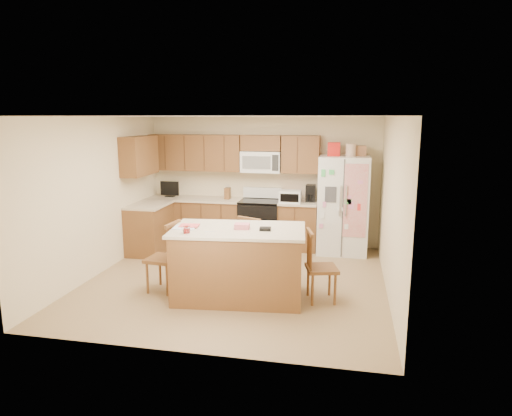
% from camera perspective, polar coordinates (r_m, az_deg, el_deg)
% --- Properties ---
extents(ground, '(4.50, 4.50, 0.00)m').
position_cam_1_polar(ground, '(7.16, -2.48, -9.04)').
color(ground, '#927457').
rests_on(ground, ground).
extents(room_shell, '(4.60, 4.60, 2.52)m').
position_cam_1_polar(room_shell, '(6.80, -2.59, 2.42)').
color(room_shell, beige).
rests_on(room_shell, ground).
extents(cabinetry, '(3.36, 1.56, 2.15)m').
position_cam_1_polar(cabinetry, '(8.85, -5.92, 1.00)').
color(cabinetry, brown).
rests_on(cabinetry, ground).
extents(stove, '(0.76, 0.65, 1.13)m').
position_cam_1_polar(stove, '(8.84, 0.51, -1.87)').
color(stove, black).
rests_on(stove, ground).
extents(refrigerator, '(0.90, 0.79, 2.04)m').
position_cam_1_polar(refrigerator, '(8.53, 10.85, 0.51)').
color(refrigerator, white).
rests_on(refrigerator, ground).
extents(island, '(1.91, 1.23, 1.08)m').
position_cam_1_polar(island, '(6.37, -2.20, -6.87)').
color(island, brown).
rests_on(island, ground).
extents(windsor_chair_left, '(0.47, 0.49, 1.03)m').
position_cam_1_polar(windsor_chair_left, '(6.74, -11.37, -6.19)').
color(windsor_chair_left, brown).
rests_on(windsor_chair_left, ground).
extents(windsor_chair_back, '(0.56, 0.55, 1.01)m').
position_cam_1_polar(windsor_chair_back, '(7.08, -0.18, -5.19)').
color(windsor_chair_back, brown).
rests_on(windsor_chair_back, ground).
extents(windsor_chair_right, '(0.50, 0.52, 0.99)m').
position_cam_1_polar(windsor_chair_right, '(6.33, 7.99, -7.41)').
color(windsor_chair_right, brown).
rests_on(windsor_chair_right, ground).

